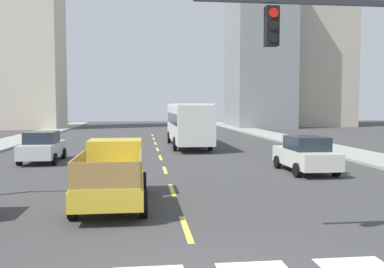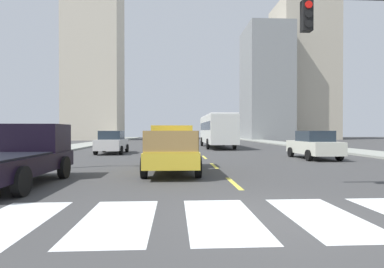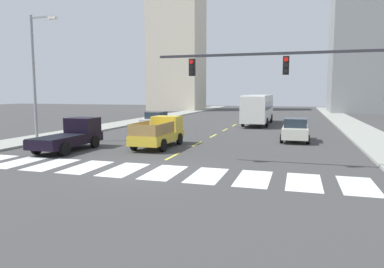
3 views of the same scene
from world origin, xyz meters
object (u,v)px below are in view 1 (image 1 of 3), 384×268
at_px(city_bus, 188,121).
at_px(sedan_far, 42,147).
at_px(sedan_near_left, 305,154).
at_px(pickup_stakebed, 113,174).

height_order(city_bus, sedan_far, city_bus).
bearing_deg(sedan_near_left, sedan_far, 159.81).
distance_m(pickup_stakebed, city_bus, 18.96).
distance_m(city_bus, sedan_far, 12.05).
bearing_deg(sedan_far, sedan_near_left, -21.29).
height_order(pickup_stakebed, sedan_near_left, pickup_stakebed).
bearing_deg(pickup_stakebed, city_bus, 74.10).
height_order(pickup_stakebed, city_bus, city_bus).
bearing_deg(sedan_near_left, pickup_stakebed, -147.13).
distance_m(city_bus, sedan_near_left, 13.82).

